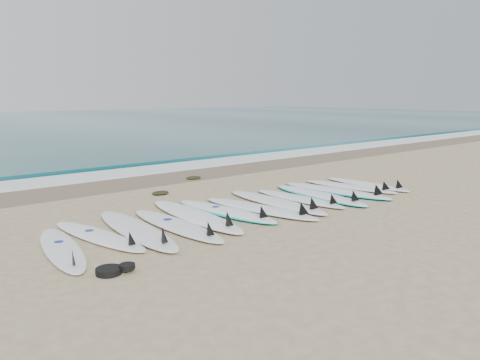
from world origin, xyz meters
TOP-DOWN VIEW (x-y plane):
  - ground at (0.00, 0.00)m, footprint 120.00×120.00m
  - wet_sand_band at (0.00, 4.10)m, footprint 120.00×1.80m
  - foam_band at (0.00, 5.50)m, footprint 120.00×1.40m
  - wave_crest at (0.00, 7.00)m, footprint 120.00×1.00m
  - surfboard_0 at (-3.74, -0.16)m, footprint 0.86×2.36m
  - surfboard_1 at (-3.07, 0.10)m, footprint 0.85×2.41m
  - surfboard_2 at (-2.49, 0.01)m, footprint 0.83×2.87m
  - surfboard_3 at (-1.84, -0.18)m, footprint 0.54×2.61m
  - surfboard_4 at (-1.26, 0.11)m, footprint 0.78×2.94m
  - surfboard_5 at (-0.61, 0.08)m, footprint 0.90×2.60m
  - surfboard_6 at (0.01, -0.22)m, footprint 0.98×2.74m
  - surfboard_7 at (0.62, -0.03)m, footprint 0.64×2.80m
  - surfboard_8 at (1.24, -0.09)m, footprint 0.57×2.40m
  - surfboard_9 at (1.83, -0.11)m, footprint 0.86×2.73m
  - surfboard_10 at (2.48, -0.05)m, footprint 1.01×2.83m
  - surfboard_11 at (3.14, 0.03)m, footprint 0.86×2.46m
  - surfboard_12 at (3.69, -0.05)m, footprint 0.49×2.36m
  - seaweed_near at (-0.68, 2.37)m, footprint 0.39×0.31m
  - seaweed_far at (0.98, 3.48)m, footprint 0.41×0.32m
  - leash_coil at (-3.54, -1.35)m, footprint 0.46×0.36m

SIDE VIEW (x-z plane):
  - ground at x=0.00m, z-range 0.00..0.00m
  - wet_sand_band at x=0.00m, z-range 0.00..0.01m
  - foam_band at x=0.00m, z-range 0.00..0.04m
  - seaweed_near at x=-0.68m, z-range 0.00..0.08m
  - seaweed_far at x=0.98m, z-range 0.00..0.08m
  - surfboard_5 at x=-0.61m, z-range -0.11..0.21m
  - leash_coil at x=-3.54m, z-range -0.01..0.10m
  - wave_crest at x=0.00m, z-range 0.00..0.10m
  - surfboard_9 at x=1.83m, z-range -0.12..0.22m
  - surfboard_0 at x=-3.74m, z-range -0.10..0.20m
  - surfboard_10 at x=2.48m, z-range -0.12..0.23m
  - surfboard_12 at x=3.69m, z-range -0.10..0.20m
  - surfboard_1 at x=-3.07m, z-range -0.10..0.20m
  - surfboard_8 at x=1.24m, z-range -0.10..0.21m
  - surfboard_11 at x=3.14m, z-range -0.10..0.21m
  - surfboard_3 at x=-1.84m, z-range -0.11..0.22m
  - surfboard_6 at x=0.01m, z-range -0.11..0.23m
  - surfboard_7 at x=0.62m, z-range -0.12..0.24m
  - surfboard_2 at x=-2.49m, z-range -0.12..0.24m
  - surfboard_4 at x=-1.26m, z-range -0.12..0.25m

